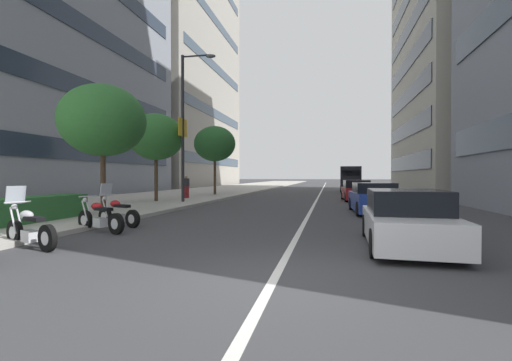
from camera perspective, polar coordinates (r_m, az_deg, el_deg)
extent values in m
plane|color=#3A3A3D|center=(6.00, 2.80, -15.84)|extent=(400.00, 400.00, 0.00)
cube|color=#B2ADA3|center=(37.89, -7.74, -1.78)|extent=(160.00, 10.51, 0.15)
cube|color=silver|center=(40.73, 10.50, -1.71)|extent=(110.00, 0.16, 0.01)
cylinder|color=black|center=(10.68, -34.39, -6.93)|extent=(0.33, 0.62, 0.62)
cylinder|color=silver|center=(10.68, -34.39, -6.93)|extent=(0.23, 0.34, 0.31)
cylinder|color=black|center=(9.33, -30.62, -8.01)|extent=(0.33, 0.62, 0.62)
cylinder|color=silver|center=(9.33, -30.62, -8.01)|extent=(0.23, 0.34, 0.31)
cube|color=silver|center=(10.00, -32.63, -7.53)|extent=(0.38, 0.45, 0.28)
cube|color=black|center=(9.79, -32.20, -5.25)|extent=(0.43, 0.68, 0.10)
ellipsoid|color=#B2B2B7|center=(10.10, -33.07, -4.73)|extent=(0.38, 0.51, 0.24)
cylinder|color=silver|center=(10.55, -34.57, -5.36)|extent=(0.15, 0.31, 0.64)
cylinder|color=silver|center=(10.60, -33.88, -5.32)|extent=(0.15, 0.31, 0.64)
cylinder|color=silver|center=(10.46, -34.06, -2.91)|extent=(0.58, 0.24, 0.04)
sphere|color=silver|center=(10.64, -34.45, -3.50)|extent=(0.14, 0.14, 0.14)
cube|color=#B2BCC6|center=(10.55, -34.29, -1.90)|extent=(0.45, 0.27, 0.44)
cylinder|color=silver|center=(9.83, -31.18, -8.30)|extent=(0.32, 0.67, 0.16)
cylinder|color=black|center=(12.49, -25.84, -5.78)|extent=(0.34, 0.63, 0.63)
cylinder|color=silver|center=(12.49, -25.84, -5.78)|extent=(0.24, 0.34, 0.31)
cylinder|color=black|center=(11.18, -21.65, -6.51)|extent=(0.34, 0.63, 0.63)
cylinder|color=silver|center=(11.18, -21.65, -6.51)|extent=(0.24, 0.34, 0.31)
cube|color=silver|center=(11.83, -23.86, -6.20)|extent=(0.38, 0.45, 0.28)
cube|color=black|center=(11.64, -23.39, -4.26)|extent=(0.44, 0.68, 0.10)
ellipsoid|color=#AD1116|center=(11.92, -24.32, -3.86)|extent=(0.39, 0.52, 0.24)
cylinder|color=silver|center=(12.36, -25.93, -4.42)|extent=(0.16, 0.31, 0.64)
cylinder|color=silver|center=(12.43, -25.38, -4.39)|extent=(0.16, 0.31, 0.64)
cylinder|color=silver|center=(12.29, -25.47, -2.32)|extent=(0.57, 0.25, 0.04)
sphere|color=silver|center=(12.45, -25.90, -2.84)|extent=(0.14, 0.14, 0.14)
cylinder|color=silver|center=(11.69, -22.52, -6.82)|extent=(0.33, 0.67, 0.16)
cylinder|color=black|center=(13.54, -23.17, -5.32)|extent=(0.32, 0.61, 0.60)
cylinder|color=silver|center=(13.54, -23.17, -5.32)|extent=(0.23, 0.33, 0.30)
cylinder|color=black|center=(12.39, -19.28, -5.86)|extent=(0.32, 0.61, 0.60)
cylinder|color=silver|center=(12.39, -19.28, -5.86)|extent=(0.23, 0.33, 0.30)
cube|color=silver|center=(12.96, -21.31, -5.65)|extent=(0.37, 0.45, 0.28)
cube|color=black|center=(12.77, -20.83, -3.87)|extent=(0.43, 0.68, 0.10)
ellipsoid|color=#AD1116|center=(13.05, -21.77, -3.51)|extent=(0.38, 0.51, 0.24)
cylinder|color=silver|center=(13.41, -23.22, -4.07)|extent=(0.15, 0.31, 0.64)
cylinder|color=silver|center=(13.49, -22.73, -4.04)|extent=(0.15, 0.31, 0.64)
cylinder|color=silver|center=(13.35, -22.79, -2.13)|extent=(0.58, 0.24, 0.04)
sphere|color=silver|center=(13.50, -23.23, -2.61)|extent=(0.14, 0.14, 0.14)
cube|color=#B2BCC6|center=(13.43, -23.04, -1.35)|extent=(0.45, 0.26, 0.44)
cylinder|color=silver|center=(12.83, -20.05, -6.18)|extent=(0.32, 0.67, 0.16)
cube|color=silver|center=(9.25, 23.11, -6.91)|extent=(4.19, 1.96, 0.68)
cube|color=black|center=(9.23, 23.09, -3.10)|extent=(2.27, 1.74, 0.55)
cylinder|color=black|center=(10.53, 17.45, -6.96)|extent=(0.63, 0.24, 0.62)
cylinder|color=black|center=(10.76, 26.31, -6.84)|extent=(0.63, 0.24, 0.62)
cylinder|color=black|center=(7.85, 18.69, -9.59)|extent=(0.63, 0.24, 0.62)
cylinder|color=black|center=(8.15, 30.47, -9.27)|extent=(0.63, 0.24, 0.62)
cube|color=navy|center=(17.19, 18.49, -3.22)|extent=(4.58, 2.05, 0.79)
cube|color=black|center=(17.21, 18.46, -1.12)|extent=(2.25, 1.80, 0.47)
cylinder|color=black|center=(18.56, 15.16, -3.64)|extent=(0.63, 0.25, 0.62)
cylinder|color=black|center=(18.81, 20.31, -3.60)|extent=(0.63, 0.25, 0.62)
cylinder|color=black|center=(15.62, 16.28, -4.46)|extent=(0.63, 0.25, 0.62)
cylinder|color=black|center=(15.91, 22.36, -4.39)|extent=(0.63, 0.25, 0.62)
cube|color=maroon|center=(25.66, 15.86, -1.96)|extent=(4.30, 1.95, 0.76)
cube|color=black|center=(25.56, 15.88, -0.52)|extent=(2.14, 1.71, 0.53)
cylinder|color=black|center=(26.98, 13.83, -2.29)|extent=(0.63, 0.25, 0.62)
cylinder|color=black|center=(27.15, 17.18, -2.28)|extent=(0.63, 0.25, 0.62)
cylinder|color=black|center=(24.21, 14.38, -2.63)|extent=(0.63, 0.25, 0.62)
cylinder|color=black|center=(24.41, 18.10, -2.62)|extent=(0.63, 0.25, 0.62)
cube|color=black|center=(40.16, 15.00, 0.35)|extent=(5.24, 2.30, 2.52)
cube|color=black|center=(37.60, 15.08, 1.17)|extent=(0.10, 1.77, 0.56)
cylinder|color=black|center=(41.93, 13.64, -1.16)|extent=(0.73, 0.29, 0.72)
cylinder|color=black|center=(41.97, 16.25, -1.17)|extent=(0.73, 0.29, 0.72)
cylinder|color=black|center=(38.42, 13.62, -1.33)|extent=(0.73, 0.29, 0.72)
cylinder|color=black|center=(38.46, 16.47, -1.34)|extent=(0.73, 0.29, 0.72)
cylinder|color=#232326|center=(22.23, -11.74, 8.20)|extent=(0.18, 0.18, 8.93)
cylinder|color=#232326|center=(22.88, -9.58, 19.23)|extent=(0.10, 1.80, 0.10)
ellipsoid|color=slate|center=(22.56, -7.33, 19.29)|extent=(0.44, 0.60, 0.20)
cube|color=gold|center=(21.92, -12.11, 8.48)|extent=(0.56, 0.03, 1.10)
cube|color=gold|center=(22.56, -11.38, 8.26)|extent=(0.56, 0.03, 1.10)
cube|color=#28602D|center=(14.03, -34.35, -4.06)|extent=(5.64, 1.10, 0.84)
cylinder|color=#473323|center=(16.70, -23.45, -0.23)|extent=(0.22, 0.22, 2.60)
ellipsoid|color=#2D6B2D|center=(16.87, -23.49, 8.87)|extent=(3.65, 3.65, 3.10)
cylinder|color=#473323|center=(23.05, -15.83, 0.22)|extent=(0.22, 0.22, 2.75)
ellipsoid|color=#2D6B2D|center=(23.18, -15.85, 6.80)|extent=(3.43, 3.43, 2.91)
cylinder|color=#473323|center=(30.50, -6.66, 0.60)|extent=(0.22, 0.22, 3.02)
ellipsoid|color=#265B28|center=(30.63, -6.67, 5.92)|extent=(3.54, 3.54, 3.01)
cube|color=maroon|center=(25.64, -11.19, -1.87)|extent=(0.37, 0.32, 0.83)
cube|color=#2D2D33|center=(25.61, -11.19, -0.30)|extent=(0.45, 0.36, 0.57)
sphere|color=tan|center=(25.61, -11.20, 0.59)|extent=(0.23, 0.23, 0.23)
cube|color=#2D3842|center=(38.22, 23.19, 2.66)|extent=(17.09, 0.08, 1.50)
cube|color=#2D3842|center=(38.48, 23.22, 7.55)|extent=(17.09, 0.08, 1.50)
cube|color=#2D3842|center=(39.01, 23.24, 12.35)|extent=(17.09, 0.08, 1.50)
cube|color=#2D3842|center=(39.81, 23.26, 16.98)|extent=(17.09, 0.08, 1.50)
cube|color=#2D3842|center=(40.85, 23.29, 21.40)|extent=(17.09, 0.08, 1.50)
cube|color=#232D3D|center=(31.54, -25.04, 4.22)|extent=(26.59, 0.08, 1.50)
cube|color=#232D3D|center=(32.23, -25.08, 13.03)|extent=(26.59, 0.08, 1.50)
cube|color=#232D3D|center=(33.64, -25.13, 21.28)|extent=(26.59, 0.08, 1.50)
cube|color=gray|center=(69.13, -14.14, 22.50)|extent=(31.03, 18.16, 54.81)
cube|color=#384756|center=(60.81, -6.31, 3.22)|extent=(27.93, 0.08, 1.50)
cube|color=#384756|center=(61.66, -6.32, 10.53)|extent=(27.93, 0.08, 1.50)
cube|color=#384756|center=(63.48, -6.33, 17.53)|extent=(27.93, 0.08, 1.50)
cube|color=#384756|center=(66.18, -6.34, 24.06)|extent=(27.93, 0.08, 1.50)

